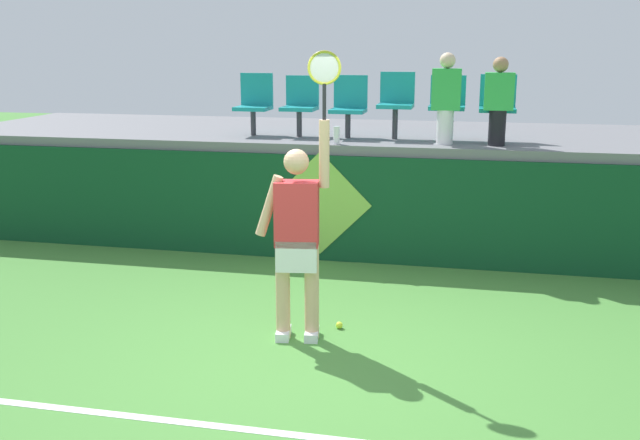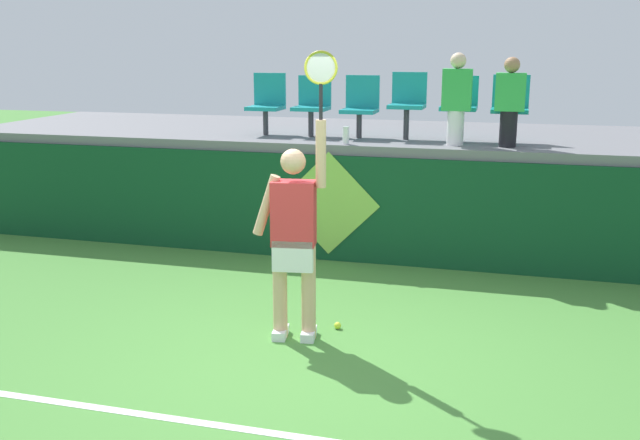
{
  "view_description": "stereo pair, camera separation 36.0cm",
  "coord_description": "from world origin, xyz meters",
  "views": [
    {
      "loc": [
        1.3,
        -5.4,
        2.59
      ],
      "look_at": [
        -0.09,
        1.07,
        0.98
      ],
      "focal_mm": 40.38,
      "sensor_mm": 36.0,
      "label": 1
    },
    {
      "loc": [
        1.65,
        -5.31,
        2.59
      ],
      "look_at": [
        -0.09,
        1.07,
        0.98
      ],
      "focal_mm": 40.38,
      "sensor_mm": 36.0,
      "label": 2
    }
  ],
  "objects": [
    {
      "name": "ground_plane",
      "position": [
        0.0,
        0.0,
        0.0
      ],
      "size": [
        40.0,
        40.0,
        0.0
      ],
      "primitive_type": "plane",
      "color": "#478438"
    },
    {
      "name": "court_back_wall",
      "position": [
        0.0,
        3.04,
        0.65
      ],
      "size": [
        11.91,
        0.2,
        1.31
      ],
      "primitive_type": "cube",
      "color": "#0F4223",
      "rests_on": "ground_plane"
    },
    {
      "name": "spectator_platform",
      "position": [
        0.0,
        4.56,
        1.37
      ],
      "size": [
        11.91,
        3.14,
        0.12
      ],
      "primitive_type": "cube",
      "color": "slate",
      "rests_on": "court_back_wall"
    },
    {
      "name": "court_baseline_stripe",
      "position": [
        0.0,
        -1.12,
        0.0
      ],
      "size": [
        10.72,
        0.08,
        0.01
      ],
      "primitive_type": "cube",
      "color": "white",
      "rests_on": "ground_plane"
    },
    {
      "name": "tennis_player",
      "position": [
        -0.18,
        0.52,
        0.97
      ],
      "size": [
        0.75,
        0.31,
        2.55
      ],
      "color": "white",
      "rests_on": "ground_plane"
    },
    {
      "name": "tennis_ball",
      "position": [
        0.15,
        0.82,
        0.03
      ],
      "size": [
        0.07,
        0.07,
        0.07
      ],
      "primitive_type": "sphere",
      "color": "#D1E533",
      "rests_on": "ground_plane"
    },
    {
      "name": "water_bottle",
      "position": [
        -0.33,
        3.12,
        1.53
      ],
      "size": [
        0.08,
        0.08,
        0.21
      ],
      "primitive_type": "cylinder",
      "color": "white",
      "rests_on": "spectator_platform"
    },
    {
      "name": "stadium_chair_0",
      "position": [
        -1.57,
        3.81,
        1.86
      ],
      "size": [
        0.44,
        0.42,
        0.81
      ],
      "color": "#38383D",
      "rests_on": "spectator_platform"
    },
    {
      "name": "stadium_chair_1",
      "position": [
        -0.94,
        3.81,
        1.86
      ],
      "size": [
        0.44,
        0.42,
        0.78
      ],
      "color": "#38383D",
      "rests_on": "spectator_platform"
    },
    {
      "name": "stadium_chair_2",
      "position": [
        -0.3,
        3.81,
        1.85
      ],
      "size": [
        0.44,
        0.42,
        0.79
      ],
      "color": "#38383D",
      "rests_on": "spectator_platform"
    },
    {
      "name": "stadium_chair_3",
      "position": [
        0.31,
        3.81,
        1.9
      ],
      "size": [
        0.44,
        0.42,
        0.83
      ],
      "color": "#38383D",
      "rests_on": "spectator_platform"
    },
    {
      "name": "stadium_chair_4",
      "position": [
        0.95,
        3.8,
        1.89
      ],
      "size": [
        0.44,
        0.42,
        0.8
      ],
      "color": "#38383D",
      "rests_on": "spectator_platform"
    },
    {
      "name": "stadium_chair_5",
      "position": [
        1.56,
        3.81,
        1.88
      ],
      "size": [
        0.44,
        0.42,
        0.81
      ],
      "color": "#38383D",
      "rests_on": "spectator_platform"
    },
    {
      "name": "spectator_0",
      "position": [
        0.95,
        3.4,
        1.99
      ],
      "size": [
        0.34,
        0.2,
        1.08
      ],
      "color": "white",
      "rests_on": "spectator_platform"
    },
    {
      "name": "spectator_1",
      "position": [
        1.56,
        3.39,
        1.96
      ],
      "size": [
        0.34,
        0.2,
        1.03
      ],
      "color": "black",
      "rests_on": "spectator_platform"
    },
    {
      "name": "wall_signage_mount",
      "position": [
        -0.5,
        2.94,
        0.0
      ],
      "size": [
        1.27,
        0.01,
        1.35
      ],
      "color": "#0F4223",
      "rests_on": "ground_plane"
    }
  ]
}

